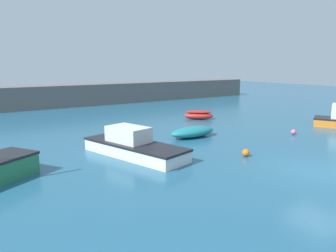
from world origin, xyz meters
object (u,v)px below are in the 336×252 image
mooring_buoy_pink (294,132)px  cabin_cruiser_white (133,146)px  open_tender_yellow (193,132)px  rowboat_with_red_cover (199,115)px  mooring_buoy_orange (246,153)px

mooring_buoy_pink → cabin_cruiser_white: bearing=172.0°
cabin_cruiser_white → open_tender_yellow: bearing=92.9°
cabin_cruiser_white → open_tender_yellow: cabin_cruiser_white is taller
cabin_cruiser_white → rowboat_with_red_cover: bearing=109.8°
rowboat_with_red_cover → cabin_cruiser_white: 12.88m
cabin_cruiser_white → mooring_buoy_pink: bearing=67.6°
open_tender_yellow → mooring_buoy_orange: bearing=-97.7°
rowboat_with_red_cover → open_tender_yellow: bearing=87.7°
open_tender_yellow → mooring_buoy_orange: 5.40m
rowboat_with_red_cover → cabin_cruiser_white: size_ratio=0.41×
cabin_cruiser_white → mooring_buoy_pink: 12.07m
open_tender_yellow → mooring_buoy_orange: size_ratio=8.81×
mooring_buoy_orange → open_tender_yellow: bearing=83.2°
open_tender_yellow → mooring_buoy_pink: 7.24m
open_tender_yellow → mooring_buoy_orange: open_tender_yellow is taller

